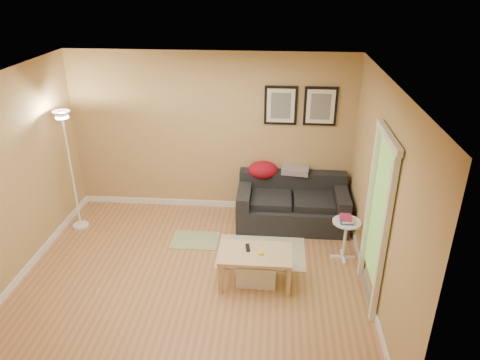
{
  "coord_description": "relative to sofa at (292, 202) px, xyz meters",
  "views": [
    {
      "loc": [
        1.01,
        -4.72,
        3.68
      ],
      "look_at": [
        0.55,
        0.85,
        1.05
      ],
      "focal_mm": 33.59,
      "sensor_mm": 36.0,
      "label": 1
    }
  ],
  "objects": [
    {
      "name": "baseboard_back",
      "position": [
        -1.32,
        0.46,
        -0.33
      ],
      "size": [
        4.5,
        0.02,
        0.1
      ],
      "primitive_type": "cube",
      "color": "white",
      "rests_on": "ground"
    },
    {
      "name": "wall_right",
      "position": [
        0.93,
        -1.53,
        0.92
      ],
      "size": [
        0.0,
        4.0,
        4.0
      ],
      "primitive_type": "plane",
      "rotation": [
        1.57,
        0.0,
        -1.57
      ],
      "color": "tan",
      "rests_on": "ground"
    },
    {
      "name": "sofa",
      "position": [
        0.0,
        0.0,
        0.0
      ],
      "size": [
        1.7,
        0.9,
        0.75
      ],
      "primitive_type": null,
      "color": "black",
      "rests_on": "ground"
    },
    {
      "name": "side_table",
      "position": [
        0.7,
        -0.9,
        -0.08
      ],
      "size": [
        0.39,
        0.39,
        0.59
      ],
      "primitive_type": null,
      "color": "white",
      "rests_on": "ground"
    },
    {
      "name": "storage_bin",
      "position": [
        -0.49,
        -1.52,
        -0.22
      ],
      "size": [
        0.52,
        0.38,
        0.32
      ],
      "primitive_type": null,
      "color": "white",
      "rests_on": "ground"
    },
    {
      "name": "baseboard_left",
      "position": [
        -3.56,
        -1.53,
        -0.33
      ],
      "size": [
        0.02,
        4.0,
        0.1
      ],
      "primitive_type": "cube",
      "color": "white",
      "rests_on": "ground"
    },
    {
      "name": "wall_back",
      "position": [
        -1.32,
        0.47,
        0.92
      ],
      "size": [
        4.5,
        0.0,
        4.5
      ],
      "primitive_type": "plane",
      "rotation": [
        1.57,
        0.0,
        0.0
      ],
      "color": "tan",
      "rests_on": "ground"
    },
    {
      "name": "red_throw",
      "position": [
        -0.48,
        0.32,
        0.4
      ],
      "size": [
        0.48,
        0.36,
        0.28
      ],
      "primitive_type": null,
      "color": "maroon",
      "rests_on": "sofa"
    },
    {
      "name": "wall_front",
      "position": [
        -1.32,
        -3.53,
        0.92
      ],
      "size": [
        4.5,
        0.0,
        4.5
      ],
      "primitive_type": "plane",
      "rotation": [
        -1.57,
        0.0,
        0.0
      ],
      "color": "tan",
      "rests_on": "ground"
    },
    {
      "name": "tape_roll",
      "position": [
        -0.43,
        -1.57,
        0.1
      ],
      "size": [
        0.07,
        0.07,
        0.03
      ],
      "primitive_type": "cylinder",
      "color": "yellow",
      "rests_on": "coffee_table"
    },
    {
      "name": "area_rug",
      "position": [
        -0.44,
        -0.86,
        -0.37
      ],
      "size": [
        1.25,
        0.85,
        0.01
      ],
      "primitive_type": "cube",
      "color": "beige",
      "rests_on": "ground"
    },
    {
      "name": "wall_left",
      "position": [
        -3.57,
        -1.53,
        0.92
      ],
      "size": [
        0.0,
        4.0,
        4.0
      ],
      "primitive_type": "plane",
      "rotation": [
        1.57,
        0.0,
        1.57
      ],
      "color": "tan",
      "rests_on": "ground"
    },
    {
      "name": "framed_print_right",
      "position": [
        0.36,
        0.45,
        1.43
      ],
      "size": [
        0.5,
        0.04,
        0.6
      ],
      "primitive_type": null,
      "color": "black",
      "rests_on": "wall_back"
    },
    {
      "name": "baseboard_right",
      "position": [
        0.92,
        -1.53,
        -0.33
      ],
      "size": [
        0.02,
        4.0,
        0.1
      ],
      "primitive_type": "cube",
      "color": "white",
      "rests_on": "ground"
    },
    {
      "name": "doorway",
      "position": [
        0.88,
        -1.68,
        0.65
      ],
      "size": [
        0.12,
        1.01,
        2.13
      ],
      "primitive_type": null,
      "color": "white",
      "rests_on": "ground"
    },
    {
      "name": "green_runner",
      "position": [
        -1.44,
        -0.63,
        -0.37
      ],
      "size": [
        0.7,
        0.5,
        0.01
      ],
      "primitive_type": "cube",
      "color": "#668C4C",
      "rests_on": "ground"
    },
    {
      "name": "ceiling",
      "position": [
        -1.32,
        -1.53,
        2.23
      ],
      "size": [
        4.5,
        4.5,
        0.0
      ],
      "primitive_type": "plane",
      "rotation": [
        3.14,
        0.0,
        0.0
      ],
      "color": "white",
      "rests_on": "wall_back"
    },
    {
      "name": "coffee_table",
      "position": [
        -0.5,
        -1.54,
        -0.15
      ],
      "size": [
        0.95,
        0.61,
        0.46
      ],
      "primitive_type": null,
      "rotation": [
        0.0,
        0.0,
        0.06
      ],
      "color": "tan",
      "rests_on": "ground"
    },
    {
      "name": "floor",
      "position": [
        -1.32,
        -1.53,
        -0.38
      ],
      "size": [
        4.5,
        4.5,
        0.0
      ],
      "primitive_type": "plane",
      "color": "#B4744D",
      "rests_on": "ground"
    },
    {
      "name": "book_stack",
      "position": [
        0.69,
        -0.89,
        0.25
      ],
      "size": [
        0.19,
        0.24,
        0.07
      ],
      "primitive_type": null,
      "rotation": [
        0.0,
        0.0,
        0.09
      ],
      "color": "#2E458A",
      "rests_on": "side_table"
    },
    {
      "name": "floor_lamp",
      "position": [
        -3.32,
        -0.37,
        0.52
      ],
      "size": [
        0.24,
        0.24,
        1.89
      ],
      "primitive_type": null,
      "color": "white",
      "rests_on": "ground"
    },
    {
      "name": "framed_print_left",
      "position": [
        -0.24,
        0.45,
        1.43
      ],
      "size": [
        0.5,
        0.04,
        0.6
      ],
      "primitive_type": null,
      "color": "black",
      "rests_on": "wall_back"
    },
    {
      "name": "remote_control",
      "position": [
        -0.6,
        -1.45,
        0.09
      ],
      "size": [
        0.07,
        0.17,
        0.02
      ],
      "primitive_type": "cube",
      "rotation": [
        0.0,
        0.0,
        0.14
      ],
      "color": "black",
      "rests_on": "coffee_table"
    },
    {
      "name": "plaid_throw",
      "position": [
        0.04,
        0.33,
        0.41
      ],
      "size": [
        0.45,
        0.32,
        0.1
      ],
      "primitive_type": null,
      "rotation": [
        0.0,
        0.0,
        -0.14
      ],
      "color": "tan",
      "rests_on": "sofa"
    }
  ]
}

